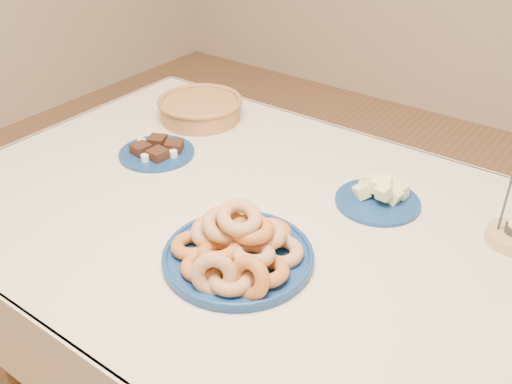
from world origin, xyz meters
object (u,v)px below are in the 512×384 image
(wicker_basket, at_px, (200,108))
(melon_plate, at_px, (379,195))
(donut_platter, at_px, (238,249))
(brownie_plate, at_px, (157,151))
(dining_table, at_px, (268,252))

(wicker_basket, bearing_deg, melon_plate, -8.82)
(donut_platter, height_order, brownie_plate, donut_platter)
(dining_table, height_order, melon_plate, melon_plate)
(melon_plate, relative_size, wicker_basket, 0.75)
(melon_plate, distance_m, brownie_plate, 0.65)
(melon_plate, height_order, brownie_plate, melon_plate)
(donut_platter, distance_m, brownie_plate, 0.55)
(donut_platter, relative_size, brownie_plate, 1.64)
(melon_plate, bearing_deg, donut_platter, -109.25)
(dining_table, height_order, wicker_basket, wicker_basket)
(melon_plate, bearing_deg, dining_table, -129.82)
(wicker_basket, bearing_deg, brownie_plate, -77.26)
(brownie_plate, bearing_deg, wicker_basket, 102.74)
(dining_table, bearing_deg, donut_platter, -75.69)
(donut_platter, bearing_deg, melon_plate, 70.75)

